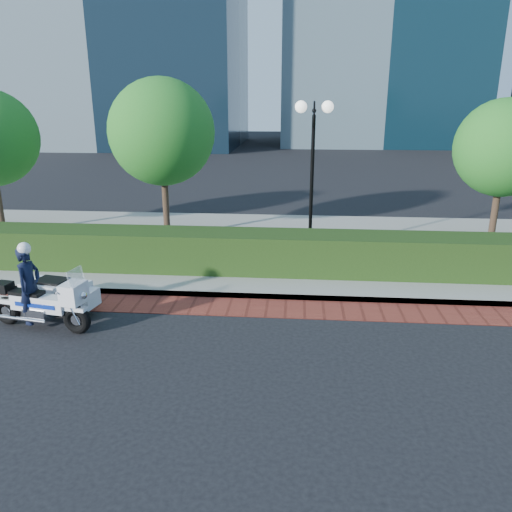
# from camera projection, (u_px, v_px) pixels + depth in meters

# --- Properties ---
(ground) EXTENTS (120.00, 120.00, 0.00)m
(ground) POSITION_uv_depth(u_px,v_px,m) (262.00, 340.00, 9.58)
(ground) COLOR black
(ground) RESTS_ON ground
(brick_strip) EXTENTS (60.00, 1.00, 0.01)m
(brick_strip) POSITION_uv_depth(u_px,v_px,m) (267.00, 308.00, 11.00)
(brick_strip) COLOR maroon
(brick_strip) RESTS_ON ground
(sidewalk) EXTENTS (60.00, 8.00, 0.15)m
(sidewalk) POSITION_uv_depth(u_px,v_px,m) (276.00, 247.00, 15.25)
(sidewalk) COLOR gray
(sidewalk) RESTS_ON ground
(hedge_main) EXTENTS (18.00, 1.20, 1.00)m
(hedge_main) POSITION_uv_depth(u_px,v_px,m) (272.00, 252.00, 12.80)
(hedge_main) COLOR black
(hedge_main) RESTS_ON sidewalk
(lamppost) EXTENTS (1.02, 0.70, 4.21)m
(lamppost) POSITION_uv_depth(u_px,v_px,m) (313.00, 154.00, 13.53)
(lamppost) COLOR black
(lamppost) RESTS_ON sidewalk
(tree_b) EXTENTS (3.20, 3.20, 4.89)m
(tree_b) POSITION_uv_depth(u_px,v_px,m) (162.00, 132.00, 14.98)
(tree_b) COLOR #332319
(tree_b) RESTS_ON sidewalk
(tree_c) EXTENTS (2.80, 2.80, 4.30)m
(tree_c) POSITION_uv_depth(u_px,v_px,m) (504.00, 148.00, 14.30)
(tree_c) COLOR #332319
(tree_c) RESTS_ON sidewalk
(police_motorcycle) EXTENTS (2.21, 1.76, 1.80)m
(police_motorcycle) POSITION_uv_depth(u_px,v_px,m) (46.00, 294.00, 10.17)
(police_motorcycle) COLOR black
(police_motorcycle) RESTS_ON ground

